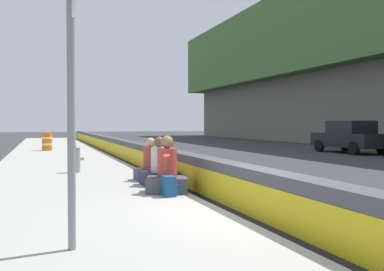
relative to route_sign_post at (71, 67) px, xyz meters
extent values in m
plane|color=#353538|center=(1.35, -3.00, -2.21)|extent=(160.00, 160.00, 0.00)
cube|color=#A8A59E|center=(1.35, -0.35, -2.14)|extent=(80.00, 4.40, 0.14)
cube|color=#47474C|center=(1.35, -3.00, -1.79)|extent=(76.00, 0.44, 0.85)
cube|color=gold|center=(1.35, -2.77, -1.83)|extent=(74.48, 0.01, 0.54)
cylinder|color=gray|center=(0.00, 0.00, -0.27)|extent=(0.09, 0.09, 3.60)
cube|color=white|center=(0.00, -0.02, 0.73)|extent=(0.44, 0.02, 0.36)
cube|color=#1956AD|center=(0.00, -0.03, 0.73)|extent=(0.30, 0.01, 0.10)
cylinder|color=gray|center=(8.37, -0.60, -1.71)|extent=(0.24, 0.24, 0.72)
cone|color=gray|center=(8.37, -0.60, -1.27)|extent=(0.26, 0.26, 0.16)
cylinder|color=gray|center=(8.37, -0.77, -1.68)|extent=(0.10, 0.12, 0.10)
cylinder|color=gray|center=(8.37, -0.43, -1.68)|extent=(0.10, 0.12, 0.10)
cube|color=#424247|center=(3.81, -2.13, -1.91)|extent=(0.94, 1.02, 0.32)
cylinder|color=#AD3D33|center=(3.81, -2.13, -1.45)|extent=(0.41, 0.41, 0.60)
sphere|color=#8E6647|center=(3.81, -2.13, -1.02)|extent=(0.26, 0.26, 0.26)
cylinder|color=#AD3D33|center=(4.02, -2.20, -1.51)|extent=(0.33, 0.23, 0.53)
cylinder|color=#AD3D33|center=(3.60, -2.07, -1.51)|extent=(0.33, 0.23, 0.53)
cube|color=#23284C|center=(5.00, -2.26, -1.92)|extent=(0.69, 0.81, 0.30)
cylinder|color=beige|center=(5.00, -2.26, -1.48)|extent=(0.39, 0.39, 0.57)
sphere|color=brown|center=(5.00, -2.26, -1.07)|extent=(0.25, 0.25, 0.25)
cylinder|color=beige|center=(5.21, -2.26, -1.54)|extent=(0.29, 0.14, 0.50)
cylinder|color=beige|center=(4.79, -2.27, -1.54)|extent=(0.29, 0.14, 0.50)
cube|color=#424247|center=(5.93, -2.27, -1.93)|extent=(0.65, 0.77, 0.29)
cylinder|color=#AD3D33|center=(5.93, -2.27, -1.51)|extent=(0.37, 0.37, 0.54)
sphere|color=tan|center=(5.93, -2.27, -1.12)|extent=(0.24, 0.24, 0.24)
cylinder|color=#AD3D33|center=(6.14, -2.27, -1.57)|extent=(0.28, 0.13, 0.48)
cylinder|color=#AD3D33|center=(5.73, -2.27, -1.57)|extent=(0.28, 0.13, 0.48)
cube|color=navy|center=(3.30, -2.03, -1.87)|extent=(0.32, 0.22, 0.40)
cube|color=navy|center=(3.30, -2.17, -1.93)|extent=(0.22, 0.06, 0.20)
cylinder|color=orange|center=(19.85, 0.11, -1.60)|extent=(0.52, 0.52, 0.95)
cylinder|color=white|center=(19.85, 0.11, -1.41)|extent=(0.54, 0.54, 0.10)
cylinder|color=white|center=(19.85, 0.11, -1.74)|extent=(0.54, 0.54, 0.10)
cube|color=black|center=(14.98, -15.11, -1.52)|extent=(4.53, 1.87, 0.72)
cube|color=black|center=(14.88, -15.11, -0.83)|extent=(2.22, 1.65, 0.66)
cylinder|color=black|center=(16.40, -14.22, -1.88)|extent=(0.66, 0.23, 0.66)
cylinder|color=black|center=(16.43, -15.95, -1.88)|extent=(0.66, 0.23, 0.66)
cylinder|color=black|center=(13.52, -14.27, -1.88)|extent=(0.66, 0.23, 0.66)
cylinder|color=black|center=(13.55, -16.00, -1.88)|extent=(0.66, 0.23, 0.66)
camera|label=1|loc=(-5.31, 0.31, -0.63)|focal=42.63mm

